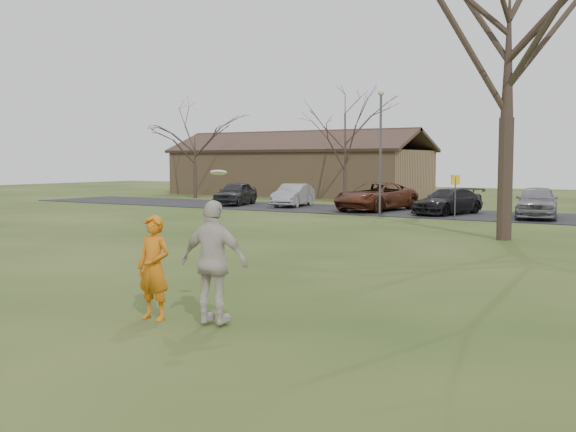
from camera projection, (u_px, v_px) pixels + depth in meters
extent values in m
plane|color=#1E380F|center=(168.00, 317.00, 11.92)|extent=(120.00, 120.00, 0.00)
cube|color=black|center=(514.00, 217.00, 33.13)|extent=(62.00, 6.50, 0.04)
imported|color=#CB6710|center=(154.00, 268.00, 11.68)|extent=(0.67, 0.45, 1.80)
imported|color=#27272A|center=(236.00, 193.00, 41.64)|extent=(2.71, 4.46, 1.42)
imported|color=#939498|center=(293.00, 195.00, 40.33)|extent=(2.16, 4.23, 1.33)
imported|color=#4B2111|center=(376.00, 196.00, 36.96)|extent=(3.29, 5.78, 1.52)
imported|color=black|center=(448.00, 201.00, 34.39)|extent=(2.95, 4.80, 1.30)
imported|color=gray|center=(537.00, 202.00, 31.99)|extent=(2.56, 4.74, 1.53)
imported|color=beige|center=(214.00, 262.00, 11.19)|extent=(1.25, 0.67, 2.03)
cylinder|color=white|center=(219.00, 172.00, 11.08)|extent=(0.28, 0.27, 0.11)
cube|color=#8C6D4C|center=(298.00, 173.00, 54.48)|extent=(20.00, 8.00, 3.50)
cube|color=#33231C|center=(285.00, 141.00, 52.54)|extent=(20.60, 4.40, 1.78)
cube|color=#33231C|center=(311.00, 142.00, 56.02)|extent=(20.60, 4.40, 1.78)
cube|color=#38281E|center=(298.00, 133.00, 54.22)|extent=(20.60, 0.45, 0.20)
cylinder|color=#47474C|center=(380.00, 155.00, 33.91)|extent=(0.12, 0.12, 6.00)
sphere|color=beige|center=(381.00, 92.00, 33.66)|extent=(0.34, 0.34, 0.34)
cylinder|color=#47474C|center=(455.00, 198.00, 31.55)|extent=(0.06, 0.06, 2.00)
cube|color=yellow|center=(455.00, 180.00, 31.49)|extent=(0.35, 0.35, 0.45)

